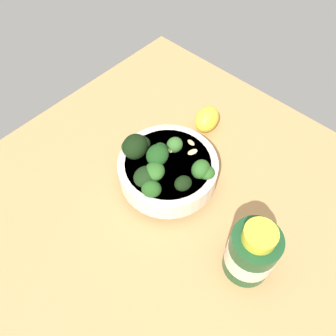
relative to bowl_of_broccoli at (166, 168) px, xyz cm
name	(u,v)px	position (x,y,z in cm)	size (l,w,h in cm)	color
ground_plane	(171,211)	(3.23, 4.15, -6.22)	(71.17, 71.17, 4.10)	tan
bowl_of_broccoli	(166,168)	(0.00, 0.00, 0.00)	(17.55, 18.05, 10.40)	silver
lemon_wedge	(207,119)	(-15.40, -2.84, -1.72)	(6.21, 4.38, 4.90)	yellow
bottle_short	(253,250)	(2.74, 20.16, 1.14)	(7.44, 7.44, 12.11)	#194723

